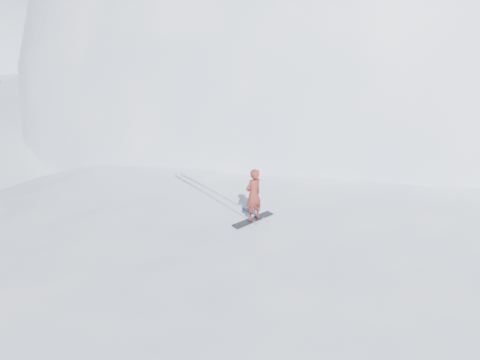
# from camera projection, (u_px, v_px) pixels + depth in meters

# --- Properties ---
(ground) EXTENTS (400.00, 400.00, 0.00)m
(ground) POSITION_uv_depth(u_px,v_px,m) (311.00, 306.00, 13.96)
(ground) COLOR white
(ground) RESTS_ON ground
(near_ridge) EXTENTS (36.00, 28.00, 4.80)m
(near_ridge) POSITION_uv_depth(u_px,v_px,m) (287.00, 256.00, 16.88)
(near_ridge) COLOR white
(near_ridge) RESTS_ON ground
(summit_peak) EXTENTS (60.00, 56.00, 56.00)m
(summit_peak) POSITION_uv_depth(u_px,v_px,m) (339.00, 105.00, 44.81)
(summit_peak) COLOR white
(summit_peak) RESTS_ON ground
(peak_shoulder) EXTENTS (28.00, 24.00, 18.00)m
(peak_shoulder) POSITION_uv_depth(u_px,v_px,m) (269.00, 132.00, 34.81)
(peak_shoulder) COLOR white
(peak_shoulder) RESTS_ON ground
(wind_bumps) EXTENTS (16.00, 14.40, 1.00)m
(wind_bumps) POSITION_uv_depth(u_px,v_px,m) (264.00, 277.00, 15.49)
(wind_bumps) COLOR white
(wind_bumps) RESTS_ON ground
(snowboard) EXTENTS (1.69, 0.73, 0.03)m
(snowboard) POSITION_uv_depth(u_px,v_px,m) (253.00, 219.00, 14.46)
(snowboard) COLOR black
(snowboard) RESTS_ON near_ridge
(snowboarder) EXTENTS (0.74, 0.58, 1.79)m
(snowboarder) POSITION_uv_depth(u_px,v_px,m) (253.00, 195.00, 14.13)
(snowboarder) COLOR maroon
(snowboarder) RESTS_ON snowboard
(board_tracks) EXTENTS (1.42, 5.94, 0.04)m
(board_tracks) POSITION_uv_depth(u_px,v_px,m) (215.00, 194.00, 16.46)
(board_tracks) COLOR silver
(board_tracks) RESTS_ON ground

